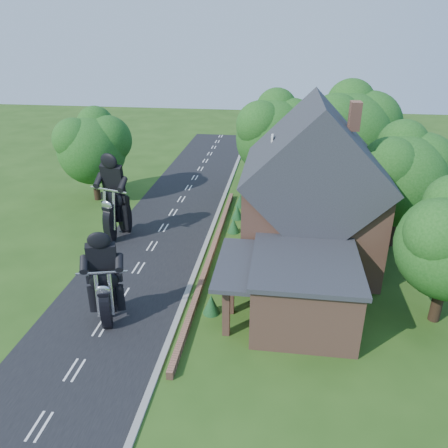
# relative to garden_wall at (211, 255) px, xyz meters

# --- Properties ---
(ground) EXTENTS (120.00, 120.00, 0.00)m
(ground) POSITION_rel_garden_wall_xyz_m (-4.30, -5.00, -0.20)
(ground) COLOR #254814
(ground) RESTS_ON ground
(road) EXTENTS (7.00, 80.00, 0.02)m
(road) POSITION_rel_garden_wall_xyz_m (-4.30, -5.00, -0.19)
(road) COLOR black
(road) RESTS_ON ground
(kerb) EXTENTS (0.30, 80.00, 0.12)m
(kerb) POSITION_rel_garden_wall_xyz_m (-0.65, -5.00, -0.14)
(kerb) COLOR gray
(kerb) RESTS_ON ground
(garden_wall) EXTENTS (0.30, 22.00, 0.40)m
(garden_wall) POSITION_rel_garden_wall_xyz_m (0.00, 0.00, 0.00)
(garden_wall) COLOR #92604A
(garden_wall) RESTS_ON ground
(house) EXTENTS (9.54, 8.64, 10.24)m
(house) POSITION_rel_garden_wall_xyz_m (6.19, 1.00, 4.14)
(house) COLOR #92604A
(house) RESTS_ON ground
(annex) EXTENTS (7.05, 5.94, 3.44)m
(annex) POSITION_rel_garden_wall_xyz_m (5.57, -5.80, 1.57)
(annex) COLOR #92604A
(annex) RESTS_ON ground
(tree_house_right) EXTENTS (6.51, 6.00, 8.40)m
(tree_house_right) POSITION_rel_garden_wall_xyz_m (12.35, 3.62, 4.99)
(tree_house_right) COLOR black
(tree_house_right) RESTS_ON ground
(tree_behind_house) EXTENTS (7.81, 7.20, 10.08)m
(tree_behind_house) POSITION_rel_garden_wall_xyz_m (9.88, 11.14, 6.03)
(tree_behind_house) COLOR black
(tree_behind_house) RESTS_ON ground
(tree_behind_left) EXTENTS (6.94, 6.40, 9.16)m
(tree_behind_left) POSITION_rel_garden_wall_xyz_m (3.86, 12.13, 5.53)
(tree_behind_left) COLOR black
(tree_behind_left) RESTS_ON ground
(tree_far_road) EXTENTS (6.08, 5.60, 7.84)m
(tree_far_road) POSITION_rel_garden_wall_xyz_m (-11.16, 9.11, 4.64)
(tree_far_road) COLOR black
(tree_far_road) RESTS_ON ground
(shrub_a) EXTENTS (0.90, 0.90, 1.10)m
(shrub_a) POSITION_rel_garden_wall_xyz_m (1.00, -6.00, 0.35)
(shrub_a) COLOR #133E1C
(shrub_a) RESTS_ON ground
(shrub_b) EXTENTS (0.90, 0.90, 1.10)m
(shrub_b) POSITION_rel_garden_wall_xyz_m (1.00, -3.50, 0.35)
(shrub_b) COLOR #133E1C
(shrub_b) RESTS_ON ground
(shrub_c) EXTENTS (0.90, 0.90, 1.10)m
(shrub_c) POSITION_rel_garden_wall_xyz_m (1.00, -1.00, 0.35)
(shrub_c) COLOR #133E1C
(shrub_c) RESTS_ON ground
(shrub_d) EXTENTS (0.90, 0.90, 1.10)m
(shrub_d) POSITION_rel_garden_wall_xyz_m (1.00, 4.00, 0.35)
(shrub_d) COLOR #133E1C
(shrub_d) RESTS_ON ground
(shrub_e) EXTENTS (0.90, 0.90, 1.10)m
(shrub_e) POSITION_rel_garden_wall_xyz_m (1.00, 6.50, 0.35)
(shrub_e) COLOR #133E1C
(shrub_e) RESTS_ON ground
(shrub_f) EXTENTS (0.90, 0.90, 1.10)m
(shrub_f) POSITION_rel_garden_wall_xyz_m (1.00, 9.00, 0.35)
(shrub_f) COLOR #133E1C
(shrub_f) RESTS_ON ground
(motorcycle_lead) EXTENTS (0.81, 1.70, 1.53)m
(motorcycle_lead) POSITION_rel_garden_wall_xyz_m (-4.09, -7.32, 0.57)
(motorcycle_lead) COLOR black
(motorcycle_lead) RESTS_ON ground
(motorcycle_follow) EXTENTS (1.06, 2.06, 1.86)m
(motorcycle_follow) POSITION_rel_garden_wall_xyz_m (-7.06, 2.10, 0.73)
(motorcycle_follow) COLOR black
(motorcycle_follow) RESTS_ON ground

